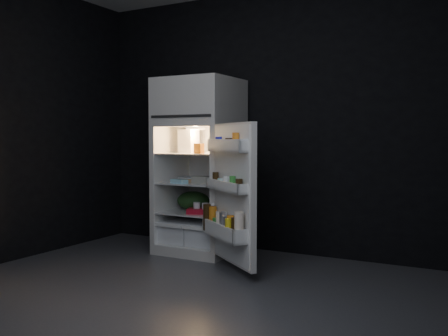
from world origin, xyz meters
The scene contains 17 objects.
floor centered at (0.00, 0.00, 0.00)m, with size 4.00×3.40×0.00m, color #48484D.
wall_back centered at (0.00, 1.70, 1.35)m, with size 4.00×0.00×2.70m, color black.
refrigerator centered at (-0.62, 1.32, 0.96)m, with size 0.76×0.71×1.78m.
fridge_door centered at (0.06, 0.71, 0.68)m, with size 0.68×0.59×1.22m.
milk_jug centered at (-0.75, 1.30, 1.15)m, with size 0.16×0.16×0.24m, color white.
mayo_jar centered at (-0.46, 1.38, 1.10)m, with size 0.12×0.12×0.14m, color #2024AF.
jam_jar centered at (-0.35, 1.28, 1.09)m, with size 0.11×0.11×0.13m, color black.
amber_bottle centered at (-0.84, 1.36, 1.14)m, with size 0.08×0.08×0.22m, color #A8801A.
small_carton centered at (-0.51, 1.11, 1.08)m, with size 0.08×0.06×0.10m, color orange.
egg_carton centered at (-0.46, 1.20, 0.76)m, with size 0.31×0.12×0.07m, color gray.
pie centered at (-0.71, 1.31, 0.75)m, with size 0.28×0.28×0.04m, color tan.
flat_package centered at (-0.71, 1.07, 0.75)m, with size 0.17×0.09×0.04m, color #99DAED.
wrapped_pkg centered at (-0.39, 1.45, 0.75)m, with size 0.11×0.09×0.05m, color #F9E5CC.
produce_bag centered at (-0.71, 1.33, 0.52)m, with size 0.35×0.30×0.20m, color #193815.
yogurt_tray centered at (-0.50, 1.15, 0.45)m, with size 0.29×0.16×0.05m, color #A50E1F.
small_can_red centered at (-0.49, 1.44, 0.47)m, with size 0.06×0.06×0.09m, color #A50E1F.
small_can_silver centered at (-0.34, 1.41, 0.47)m, with size 0.08×0.08×0.09m, color silver.
Camera 1 is at (2.05, -3.07, 1.18)m, focal length 40.00 mm.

